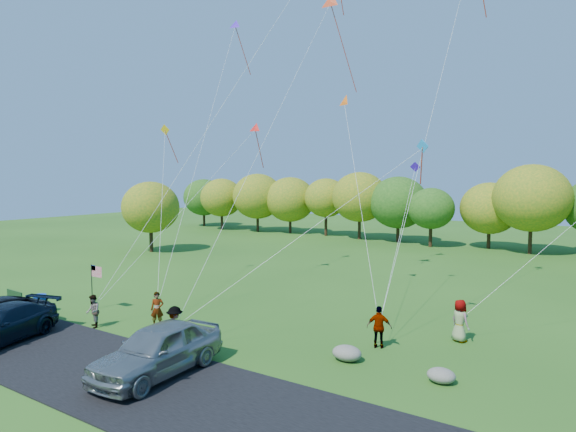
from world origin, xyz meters
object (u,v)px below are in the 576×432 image
park_bench (16,298)px  flyer_c (175,328)px  minivan_navy (0,325)px  flyer_a (157,309)px  flyer_e (460,321)px  trash_barrel (40,304)px  flyer_b (93,311)px  flyer_d (379,327)px  minivan_silver (158,349)px

park_bench → flyer_c: bearing=3.3°
minivan_navy → flyer_c: bearing=12.8°
minivan_navy → flyer_a: bearing=40.7°
flyer_e → trash_barrel: flyer_e is taller
flyer_b → trash_barrel: bearing=-148.2°
flyer_a → flyer_b: 3.15m
minivan_navy → flyer_d: 16.90m
minivan_silver → flyer_c: 2.93m
minivan_silver → trash_barrel: 12.53m
minivan_silver → flyer_d: minivan_silver is taller
minivan_silver → flyer_a: 6.53m
flyer_c → flyer_e: flyer_e is taller
minivan_navy → flyer_b: bearing=55.4°
flyer_b → flyer_c: 5.75m
flyer_e → trash_barrel: size_ratio=1.92×
flyer_b → flyer_d: (12.98, 5.17, 0.11)m
flyer_a → flyer_d: size_ratio=0.95×
flyer_a → park_bench: (-9.68, -1.91, -0.37)m
flyer_b → trash_barrel: flyer_b is taller
flyer_c → flyer_d: size_ratio=1.02×
flyer_c → flyer_e: (9.92, 8.01, 0.01)m
trash_barrel → flyer_a: bearing=13.7°
flyer_b → flyer_d: flyer_d is taller
flyer_d → flyer_e: (2.68, 2.85, 0.04)m
minivan_navy → flyer_b: (1.31, 3.84, -0.05)m
flyer_e → park_bench: bearing=49.4°
flyer_d → flyer_a: bearing=-1.5°
flyer_d → park_bench: (-20.16, -5.17, -0.42)m
flyer_e → flyer_b: bearing=57.2°
flyer_a → flyer_d: 10.98m
flyer_a → flyer_e: size_ratio=0.91×
minivan_navy → trash_barrel: (-3.57, 3.94, -0.37)m
minivan_navy → flyer_a: flyer_a is taller
flyer_c → park_bench: (-12.93, -0.00, -0.44)m
minivan_silver → flyer_e: minivan_silver is taller
minivan_silver → flyer_a: (-4.88, 4.33, -0.14)m
flyer_d → flyer_e: bearing=-152.1°
minivan_silver → flyer_a: minivan_silver is taller
minivan_silver → trash_barrel: size_ratio=5.62×
flyer_c → minivan_silver: bearing=168.3°
flyer_b → flyer_c: flyer_c is taller
minivan_navy → flyer_e: 20.71m
flyer_d → minivan_silver: bearing=34.8°
minivan_navy → park_bench: bearing=131.0°
minivan_silver → flyer_c: bearing=120.4°
park_bench → flyer_e: bearing=22.6°
flyer_d → flyer_e: flyer_e is taller
flyer_d → flyer_b: bearing=2.9°
flyer_c → flyer_a: bearing=13.8°
flyer_b → flyer_e: bearing=60.1°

